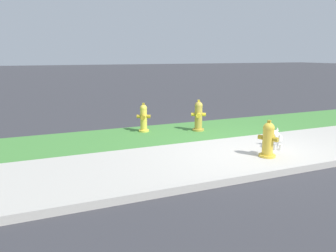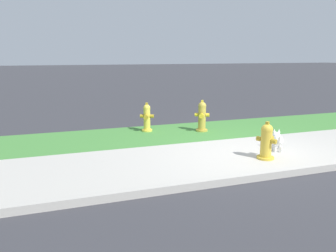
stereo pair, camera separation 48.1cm
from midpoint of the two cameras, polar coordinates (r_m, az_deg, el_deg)
The scene contains 8 objects.
ground_plane at distance 6.77m, azimuth 15.83°, elevation -4.75°, with size 120.00×120.00×0.00m, color #38383D.
sidewalk_pavement at distance 6.77m, azimuth 15.83°, elevation -4.71°, with size 18.00×2.29×0.01m, color #BCB7AD.
grass_verge at distance 8.57m, azimuth 7.68°, elevation -0.79°, with size 18.00×2.04×0.01m, color #47893D.
street_curb at distance 5.84m, azimuth 22.68°, elevation -7.37°, with size 18.00×0.16×0.12m, color #BCB7AD.
fire_hydrant_far_end at distance 6.47m, azimuth 18.83°, elevation -2.56°, with size 0.37×0.38×0.72m.
fire_hydrant_by_grass_verge at distance 8.43m, azimuth 7.57°, elevation 1.67°, with size 0.37×0.35×0.81m.
fire_hydrant_across_street at distance 8.36m, azimuth -2.06°, elevation 1.45°, with size 0.36×0.33×0.74m.
small_white_dog at distance 7.14m, azimuth 20.37°, elevation -2.25°, with size 0.37×0.48×0.42m.
Camera 2 is at (-3.52, -5.39, 1.93)m, focal length 35.00 mm.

